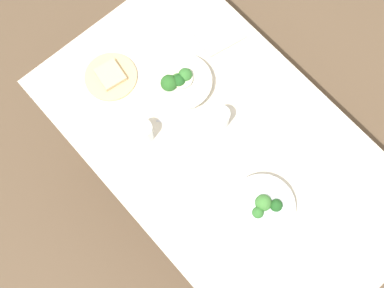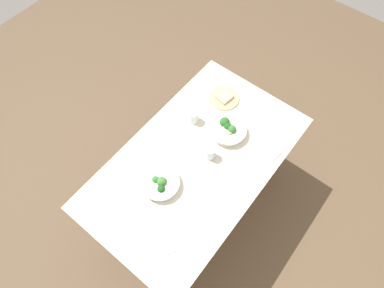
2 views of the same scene
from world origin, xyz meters
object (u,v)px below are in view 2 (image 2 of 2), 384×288
object	(u,v)px
napkin_folded_upper	(270,145)
water_glass_side	(193,116)
broccoli_bowl_near	(228,130)
bread_side_plate	(224,98)
table_knife_left	(195,173)
broccoli_bowl_far	(160,183)
table_knife_right	(171,119)
fork_by_far_bowl	(172,252)
water_glass_center	(210,153)
fork_by_near_bowl	(204,131)

from	to	relation	value
napkin_folded_upper	water_glass_side	bearing A→B (deg)	107.00
broccoli_bowl_near	napkin_folded_upper	distance (m)	0.28
bread_side_plate	table_knife_left	xyz separation A→B (m)	(-0.57, -0.19, -0.01)
broccoli_bowl_far	table_knife_right	distance (m)	0.48
bread_side_plate	fork_by_far_bowl	bearing A→B (deg)	-159.42
water_glass_side	table_knife_left	xyz separation A→B (m)	(-0.30, -0.24, -0.04)
water_glass_side	napkin_folded_upper	bearing A→B (deg)	-73.00
broccoli_bowl_far	table_knife_left	xyz separation A→B (m)	(0.19, -0.11, -0.03)
water_glass_side	table_knife_left	world-z (taller)	water_glass_side
bread_side_plate	water_glass_center	bearing A→B (deg)	-155.56
broccoli_bowl_far	fork_by_far_bowl	distance (m)	0.39
water_glass_side	bread_side_plate	bearing A→B (deg)	-11.65
water_glass_center	water_glass_side	distance (m)	0.28
table_knife_right	table_knife_left	bearing A→B (deg)	-152.76
table_knife_left	table_knife_right	size ratio (longest dim) A/B	0.99
broccoli_bowl_near	table_knife_right	world-z (taller)	broccoli_bowl_near
table_knife_right	fork_by_near_bowl	bearing A→B (deg)	-107.77
fork_by_near_bowl	bread_side_plate	bearing A→B (deg)	149.70
broccoli_bowl_far	fork_by_far_bowl	size ratio (longest dim) A/B	2.45
fork_by_near_bowl	water_glass_center	bearing A→B (deg)	9.25
water_glass_center	table_knife_right	size ratio (longest dim) A/B	0.45
table_knife_left	table_knife_right	xyz separation A→B (m)	(0.21, 0.37, 0.00)
fork_by_near_bowl	broccoli_bowl_far	bearing A→B (deg)	-35.98
fork_by_far_bowl	napkin_folded_upper	xyz separation A→B (m)	(0.89, -0.06, 0.00)
table_knife_right	napkin_folded_upper	size ratio (longest dim) A/B	1.16
broccoli_bowl_far	table_knife_right	xyz separation A→B (m)	(0.40, 0.26, -0.03)
water_glass_center	fork_by_near_bowl	distance (m)	0.19
bread_side_plate	broccoli_bowl_near	bearing A→B (deg)	-139.63
water_glass_center	table_knife_left	world-z (taller)	water_glass_center
bread_side_plate	water_glass_side	bearing A→B (deg)	168.35
table_knife_right	bread_side_plate	bearing A→B (deg)	-59.83
fork_by_near_bowl	fork_by_far_bowl	bearing A→B (deg)	-14.95
bread_side_plate	water_glass_center	xyz separation A→B (m)	(-0.42, -0.19, 0.04)
broccoli_bowl_far	broccoli_bowl_near	world-z (taller)	broccoli_bowl_near
bread_side_plate	water_glass_center	world-z (taller)	water_glass_center
napkin_folded_upper	bread_side_plate	bearing A→B (deg)	74.97
water_glass_side	table_knife_right	world-z (taller)	water_glass_side
broccoli_bowl_near	fork_by_far_bowl	distance (m)	0.83
water_glass_center	water_glass_side	bearing A→B (deg)	59.37
broccoli_bowl_far	fork_by_far_bowl	xyz separation A→B (m)	(-0.25, -0.30, -0.03)
water_glass_center	napkin_folded_upper	world-z (taller)	water_glass_center
water_glass_center	table_knife_left	xyz separation A→B (m)	(-0.15, 0.00, -0.05)
broccoli_bowl_far	napkin_folded_upper	distance (m)	0.73
water_glass_center	napkin_folded_upper	bearing A→B (deg)	-40.41
fork_by_near_bowl	table_knife_right	xyz separation A→B (m)	(-0.06, 0.23, -0.00)
broccoli_bowl_near	bread_side_plate	xyz separation A→B (m)	(0.21, 0.18, -0.02)
fork_by_far_bowl	table_knife_right	bearing A→B (deg)	-113.66
fork_by_far_bowl	fork_by_near_bowl	bearing A→B (deg)	-129.55
broccoli_bowl_near	fork_by_near_bowl	size ratio (longest dim) A/B	2.89
napkin_folded_upper	table_knife_left	bearing A→B (deg)	150.36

